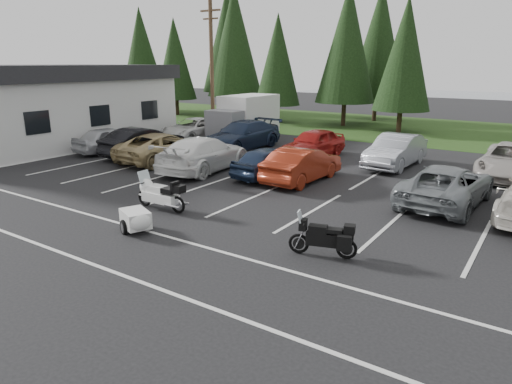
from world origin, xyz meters
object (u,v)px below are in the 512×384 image
object	(u,v)px
building	(35,105)
car_near_3	(204,154)
car_near_2	(163,147)
car_far_1	(242,135)
cargo_trailer	(136,221)
touring_motorcycle	(160,191)
car_far_2	(313,143)
car_near_6	(447,185)
box_truck	(241,118)
car_near_4	(270,162)
utility_pole	(212,68)
car_far_0	(194,129)
car_near_1	(143,142)
car_far_3	(396,151)
car_near_0	(110,139)
adventure_motorcycle	(323,234)
car_near_5	(302,164)
car_far_4	(512,161)

from	to	relation	value
building	car_near_3	bearing A→B (deg)	-0.53
car_near_2	car_far_1	distance (m)	5.42
cargo_trailer	touring_motorcycle	bearing A→B (deg)	138.59
car_far_2	touring_motorcycle	xyz separation A→B (m)	(-0.27, -11.36, -0.10)
car_near_6	car_near_3	bearing A→B (deg)	7.26
box_truck	car_near_4	xyz separation A→B (m)	(7.25, -7.93, -0.74)
utility_pole	car_far_2	xyz separation A→B (m)	(8.89, -2.32, -3.92)
car_far_0	utility_pole	bearing A→B (deg)	75.74
car_near_6	car_far_0	distance (m)	18.33
car_near_1	car_near_6	xyz separation A→B (m)	(15.95, -0.13, -0.07)
car_near_6	car_far_2	bearing A→B (deg)	-28.94
car_far_0	cargo_trailer	bearing A→B (deg)	-52.81
car_near_4	cargo_trailer	distance (m)	8.28
touring_motorcycle	car_far_3	bearing A→B (deg)	66.58
utility_pole	touring_motorcycle	size ratio (longest dim) A/B	3.69
building	car_far_1	size ratio (longest dim) A/B	2.73
box_truck	car_far_3	size ratio (longest dim) A/B	1.15
car_near_3	cargo_trailer	world-z (taller)	car_near_3
car_near_6	cargo_trailer	size ratio (longest dim) A/B	3.55
car_near_6	car_far_0	bearing A→B (deg)	-15.13
building	car_near_0	world-z (taller)	building
box_truck	car_far_2	world-z (taller)	box_truck
car_near_0	car_near_3	bearing A→B (deg)	177.46
cargo_trailer	car_far_1	bearing A→B (deg)	135.89
car_near_6	cargo_trailer	xyz separation A→B (m)	(-7.35, -8.25, -0.39)
adventure_motorcycle	car_near_5	bearing A→B (deg)	105.42
car_near_1	car_far_3	size ratio (longest dim) A/B	1.01
utility_pole	car_far_4	distance (m)	18.96
car_near_1	car_far_2	world-z (taller)	car_near_1
touring_motorcycle	adventure_motorcycle	xyz separation A→B (m)	(6.55, -0.52, -0.05)
car_far_4	car_far_0	bearing A→B (deg)	-179.46
car_far_1	building	bearing A→B (deg)	-150.72
car_far_2	car_far_4	xyz separation A→B (m)	(9.59, 0.73, -0.00)
car_near_5	cargo_trailer	size ratio (longest dim) A/B	3.07
car_near_4	utility_pole	bearing A→B (deg)	-33.81
box_truck	car_near_3	xyz separation A→B (m)	(3.97, -8.63, -0.63)
touring_motorcycle	car_near_1	bearing A→B (deg)	139.25
car_near_2	adventure_motorcycle	size ratio (longest dim) A/B	2.63
car_near_3	adventure_motorcycle	size ratio (longest dim) A/B	2.76
car_near_3	car_far_1	xyz separation A→B (m)	(-1.84, 5.77, 0.01)
car_far_3	car_far_4	size ratio (longest dim) A/B	0.87
car_near_2	car_near_6	world-z (taller)	car_near_2
car_near_3	car_far_1	world-z (taller)	car_far_1
building	car_near_3	world-z (taller)	building
car_near_6	car_far_1	bearing A→B (deg)	-18.03
car_near_5	car_far_2	xyz separation A→B (m)	(-1.99, 5.00, 0.02)
car_near_0	car_near_6	bearing A→B (deg)	-177.50
car_near_1	car_far_3	xyz separation A→B (m)	(12.43, 5.19, -0.01)
car_near_6	touring_motorcycle	distance (m)	10.37
car_near_4	car_near_6	size ratio (longest dim) A/B	0.78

